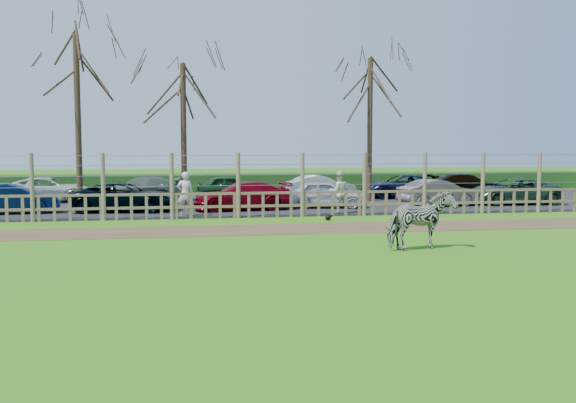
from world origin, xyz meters
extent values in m
plane|color=#64A027|center=(0.00, 0.00, 0.00)|extent=(120.00, 120.00, 0.00)
cube|color=brown|center=(0.00, 4.50, 0.01)|extent=(34.00, 2.80, 0.01)
cube|color=#232326|center=(0.00, 14.50, 0.02)|extent=(44.00, 13.00, 0.04)
cube|color=#1E4716|center=(0.00, 21.50, 0.55)|extent=(46.00, 2.00, 1.10)
cube|color=brown|center=(0.00, 8.00, 0.45)|extent=(30.00, 0.06, 0.10)
cube|color=brown|center=(0.00, 8.00, 0.95)|extent=(30.00, 0.06, 0.10)
cylinder|color=brown|center=(-7.50, 8.00, 1.25)|extent=(0.16, 0.16, 2.50)
cylinder|color=brown|center=(-5.00, 8.00, 1.25)|extent=(0.16, 0.16, 2.50)
cylinder|color=brown|center=(-2.50, 8.00, 1.25)|extent=(0.16, 0.16, 2.50)
cylinder|color=brown|center=(0.00, 8.00, 1.25)|extent=(0.16, 0.16, 2.50)
cylinder|color=brown|center=(2.50, 8.00, 1.25)|extent=(0.16, 0.16, 2.50)
cylinder|color=brown|center=(5.00, 8.00, 1.25)|extent=(0.16, 0.16, 2.50)
cylinder|color=brown|center=(7.50, 8.00, 1.25)|extent=(0.16, 0.16, 2.50)
cylinder|color=brown|center=(10.00, 8.00, 1.25)|extent=(0.16, 0.16, 2.50)
cylinder|color=brown|center=(12.50, 8.00, 1.25)|extent=(0.16, 0.16, 2.50)
cylinder|color=gray|center=(0.00, 8.00, 1.25)|extent=(30.00, 0.02, 0.02)
cylinder|color=gray|center=(0.00, 8.00, 1.65)|extent=(30.00, 0.02, 0.02)
cylinder|color=gray|center=(0.00, 8.00, 2.05)|extent=(30.00, 0.02, 0.02)
cylinder|color=gray|center=(0.00, 8.00, 2.40)|extent=(30.00, 0.02, 0.02)
cylinder|color=#3D2B1E|center=(-6.50, 12.50, 3.75)|extent=(0.26, 0.26, 7.50)
cylinder|color=#3D2B1E|center=(-2.00, 13.50, 3.25)|extent=(0.26, 0.26, 6.50)
cylinder|color=#3D2B1E|center=(7.00, 14.00, 3.50)|extent=(0.26, 0.26, 7.00)
imported|color=gray|center=(4.11, -0.32, 0.79)|extent=(2.03, 1.33, 1.58)
imported|color=beige|center=(-2.00, 8.69, 0.90)|extent=(0.65, 0.45, 1.72)
imported|color=beige|center=(4.14, 8.71, 0.90)|extent=(0.89, 0.72, 1.72)
sphere|color=black|center=(3.21, 6.64, 0.10)|extent=(0.21, 0.21, 0.21)
sphere|color=black|center=(3.33, 6.64, 0.18)|extent=(0.10, 0.10, 0.10)
imported|color=#05143F|center=(-8.90, 10.80, 0.64)|extent=(3.78, 1.74, 1.20)
imported|color=black|center=(-4.50, 10.84, 0.64)|extent=(4.49, 2.41, 1.20)
imported|color=maroon|center=(0.39, 10.64, 0.64)|extent=(4.31, 2.17, 1.20)
imported|color=silver|center=(4.09, 11.03, 0.64)|extent=(3.68, 1.88, 1.20)
imported|color=#62575E|center=(9.32, 10.91, 0.64)|extent=(3.78, 1.76, 1.20)
imported|color=#254533|center=(13.14, 11.25, 0.64)|extent=(4.37, 2.10, 1.20)
imported|color=silver|center=(-8.50, 16.01, 0.64)|extent=(4.40, 2.19, 1.20)
imported|color=#556559|center=(-4.16, 15.78, 0.64)|extent=(4.29, 2.09, 1.20)
imported|color=#1C4422|center=(0.35, 16.40, 0.64)|extent=(3.52, 1.42, 1.20)
imported|color=#B5C3BF|center=(4.95, 15.93, 0.64)|extent=(3.70, 1.43, 1.20)
imported|color=#0F143C|center=(9.28, 15.63, 0.64)|extent=(4.43, 2.24, 1.20)
imported|color=black|center=(13.15, 16.13, 0.64)|extent=(4.26, 2.01, 1.20)
camera|label=1|loc=(-2.20, -16.43, 2.79)|focal=40.00mm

